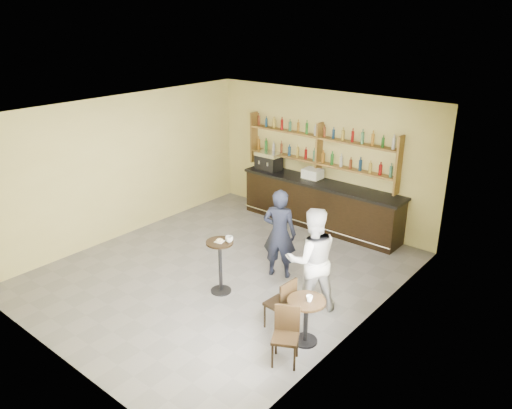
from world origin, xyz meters
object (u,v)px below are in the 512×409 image
Objects in this scene: patron_second at (312,259)px; bar_counter at (320,204)px; pedestal_table at (220,267)px; man_main at (279,234)px; chair_west at (279,303)px; espresso_machine at (269,161)px; chair_south at (285,337)px; cafe_table at (306,321)px; pastry_case at (312,175)px.

bar_counter is at bearing -107.67° from patron_second.
bar_counter is 4.03× the size of pedestal_table.
man_main reaches higher than bar_counter.
bar_counter is 2.21× the size of patron_second.
man_main is 1.95× the size of chair_west.
espresso_machine reaches higher than chair_south.
bar_counter is at bearing 120.15° from cafe_table.
pastry_case is 4.81m from cafe_table.
man_main is at bearing -74.87° from patron_second.
chair_south is at bearing 46.50° from chair_west.
espresso_machine is at bearing 180.00° from bar_counter.
pedestal_table is 1.73m from patron_second.
patron_second is (2.07, -3.10, -0.32)m from pastry_case.
cafe_table is 1.15m from patron_second.
chair_south is 1.65m from patron_second.
bar_counter is 3.61m from patron_second.
bar_counter reaches higher than cafe_table.
man_main is (2.28, -2.54, -0.45)m from espresso_machine.
pedestal_table is 0.57× the size of man_main.
bar_counter is 5.15m from chair_south.
chair_west is at bearing 38.39° from patron_second.
patron_second reaches higher than bar_counter.
pedestal_table is at bearing -86.15° from bar_counter.
bar_counter is at bearing 93.85° from pedestal_table.
espresso_machine is 6.11m from chair_south.
patron_second reaches higher than chair_south.
bar_counter is at bearing 5.72° from pastry_case.
espresso_machine is 0.33× the size of patron_second.
espresso_machine is 1.33m from pastry_case.
pastry_case is 0.24× the size of patron_second.
espresso_machine reaches higher than chair_west.
espresso_machine is 1.39× the size of pastry_case.
pedestal_table is 2.08m from cafe_table.
patron_second is (1.12, -0.57, 0.04)m from man_main.
pastry_case is at bearing 91.47° from chair_south.
espresso_machine is at bearing -90.44° from patron_second.
pedestal_table is 1.35× the size of cafe_table.
espresso_machine is 4.23m from pedestal_table.
chair_west is at bearing 174.81° from cafe_table.
chair_west is at bearing -57.15° from pastry_case.
pastry_case is 3.83m from pedestal_table.
pedestal_table is at bearing -93.90° from chair_west.
cafe_table is 0.56m from chair_west.
bar_counter is 4.71× the size of chair_south.
pastry_case is at bearing -149.08° from chair_west.
cafe_table is (2.06, -0.25, -0.13)m from pedestal_table.
espresso_machine is 5.23m from chair_west.
pastry_case reaches higher than bar_counter.
chair_west is (3.34, -3.93, -0.88)m from espresso_machine.
bar_counter is at bearing 2.52° from espresso_machine.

